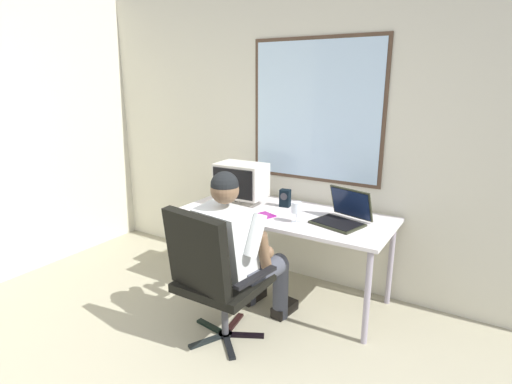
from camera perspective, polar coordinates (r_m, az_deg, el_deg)
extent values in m
cube|color=beige|center=(3.55, 8.87, 7.95)|extent=(4.83, 0.06, 2.65)
cube|color=#4C3828|center=(3.51, 8.31, 11.10)|extent=(1.17, 0.01, 1.19)
cube|color=silver|center=(3.50, 8.28, 11.09)|extent=(1.11, 0.02, 1.13)
cylinder|color=#988F9E|center=(3.63, -9.23, -7.86)|extent=(0.04, 0.04, 0.70)
cylinder|color=#988F9E|center=(2.95, 15.25, -14.00)|extent=(0.04, 0.04, 0.70)
cylinder|color=#988F9E|center=(4.08, -3.52, -5.00)|extent=(0.04, 0.04, 0.70)
cylinder|color=#988F9E|center=(3.49, 18.26, -9.44)|extent=(0.04, 0.04, 0.70)
cube|color=silver|center=(3.33, 4.34, -3.13)|extent=(1.68, 0.75, 0.03)
cube|color=black|center=(3.19, -6.21, -18.23)|extent=(0.28, 0.08, 0.02)
cube|color=black|center=(3.06, -6.76, -19.91)|extent=(0.16, 0.27, 0.02)
cube|color=black|center=(3.00, -3.81, -20.67)|extent=(0.23, 0.23, 0.02)
cube|color=black|center=(3.09, -1.60, -19.33)|extent=(0.27, 0.17, 0.02)
cube|color=black|center=(3.21, -3.17, -17.90)|extent=(0.09, 0.28, 0.02)
cylinder|color=black|center=(3.11, -4.31, -19.19)|extent=(0.10, 0.10, 0.02)
cylinder|color=#3F3F44|center=(3.00, -4.39, -16.00)|extent=(0.05, 0.05, 0.39)
cube|color=black|center=(2.89, -4.48, -12.39)|extent=(0.53, 0.53, 0.06)
cube|color=black|center=(2.62, -8.27, -8.48)|extent=(0.52, 0.19, 0.53)
cube|color=black|center=(2.66, 0.00, -11.80)|extent=(0.10, 0.38, 0.02)
cube|color=black|center=(3.03, -8.48, -8.49)|extent=(0.10, 0.38, 0.02)
cylinder|color=#40434E|center=(2.95, 1.03, -11.15)|extent=(0.21, 0.44, 0.15)
cylinder|color=#40434E|center=(3.20, 3.43, -13.50)|extent=(0.12, 0.12, 0.46)
cube|color=black|center=(3.34, 4.02, -15.93)|extent=(0.13, 0.25, 0.08)
cylinder|color=#40434E|center=(3.14, -3.59, -9.46)|extent=(0.21, 0.44, 0.15)
cylinder|color=#40434E|center=(3.38, -1.03, -11.84)|extent=(0.12, 0.12, 0.46)
cube|color=black|center=(3.51, -0.36, -14.23)|extent=(0.13, 0.25, 0.08)
cube|color=silver|center=(2.80, -4.23, -7.10)|extent=(0.42, 0.33, 0.52)
sphere|color=brown|center=(2.68, -4.39, 0.32)|extent=(0.19, 0.19, 0.19)
sphere|color=black|center=(2.67, -4.40, 0.94)|extent=(0.19, 0.19, 0.19)
cylinder|color=silver|center=(2.66, -0.08, -6.03)|extent=(0.12, 0.20, 0.29)
cylinder|color=brown|center=(2.77, 1.11, -8.17)|extent=(0.09, 0.14, 0.27)
sphere|color=brown|center=(2.81, 1.61, -8.41)|extent=(0.09, 0.09, 0.09)
cylinder|color=silver|center=(2.94, -6.69, -3.99)|extent=(0.12, 0.22, 0.29)
cylinder|color=brown|center=(3.05, -4.74, -4.16)|extent=(0.09, 0.12, 0.27)
sphere|color=brown|center=(3.09, -3.59, -2.60)|extent=(0.09, 0.09, 0.09)
cube|color=beige|center=(3.53, -2.05, -1.63)|extent=(0.27, 0.22, 0.02)
cylinder|color=beige|center=(3.52, -2.06, -1.03)|extent=(0.04, 0.04, 0.06)
cube|color=beige|center=(3.47, -2.09, 1.68)|extent=(0.43, 0.29, 0.28)
cube|color=black|center=(3.36, -3.32, 1.19)|extent=(0.37, 0.03, 0.24)
cube|color=#26291B|center=(3.11, 11.26, -4.34)|extent=(0.41, 0.34, 0.02)
cube|color=black|center=(3.10, 11.27, -4.17)|extent=(0.37, 0.31, 0.00)
cube|color=#26291B|center=(3.20, 13.13, -1.51)|extent=(0.36, 0.17, 0.24)
cube|color=#0F1933|center=(3.19, 13.04, -1.58)|extent=(0.33, 0.16, 0.21)
cylinder|color=silver|center=(3.11, 5.60, -4.20)|extent=(0.07, 0.07, 0.00)
cylinder|color=silver|center=(3.10, 5.62, -3.52)|extent=(0.01, 0.01, 0.07)
cylinder|color=silver|center=(3.07, 5.66, -2.15)|extent=(0.08, 0.08, 0.08)
cylinder|color=#570A0F|center=(3.08, 5.65, -2.56)|extent=(0.07, 0.07, 0.03)
cube|color=black|center=(3.46, 4.08, -0.86)|extent=(0.09, 0.07, 0.15)
cylinder|color=#333338|center=(3.42, 3.88, -0.65)|extent=(0.06, 0.01, 0.06)
cube|color=#811570|center=(3.24, 1.22, -3.27)|extent=(0.18, 0.17, 0.01)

